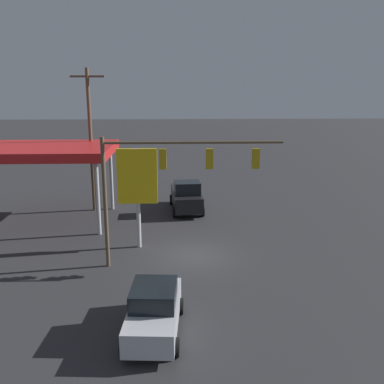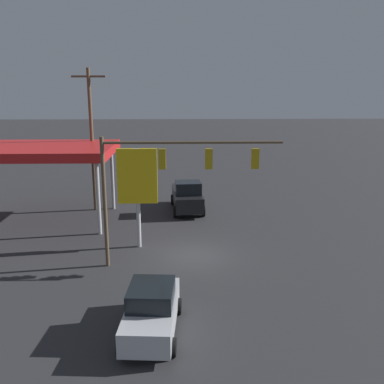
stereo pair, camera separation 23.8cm
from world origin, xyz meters
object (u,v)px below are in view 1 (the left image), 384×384
(price_sign, at_px, (137,180))
(pickup_parked, at_px, (186,196))
(traffic_signal_assembly, at_px, (172,170))
(sedan_far, at_px, (154,310))
(utility_pole, at_px, (91,138))

(price_sign, height_order, pickup_parked, price_sign)
(traffic_signal_assembly, height_order, price_sign, traffic_signal_assembly)
(traffic_signal_assembly, height_order, pickup_parked, traffic_signal_assembly)
(pickup_parked, bearing_deg, sedan_far, -9.67)
(traffic_signal_assembly, bearing_deg, sedan_far, 83.85)
(utility_pole, xyz_separation_m, sedan_far, (-5.34, 16.79, -4.53))
(price_sign, bearing_deg, traffic_signal_assembly, 126.73)
(traffic_signal_assembly, distance_m, utility_pole, 12.08)
(traffic_signal_assembly, relative_size, utility_pole, 0.86)
(utility_pole, xyz_separation_m, price_sign, (-4.02, 7.79, -1.48))
(price_sign, relative_size, pickup_parked, 1.09)
(price_sign, height_order, sedan_far, price_sign)
(traffic_signal_assembly, distance_m, pickup_parked, 10.80)
(utility_pole, bearing_deg, sedan_far, 107.64)
(utility_pole, relative_size, pickup_parked, 1.95)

